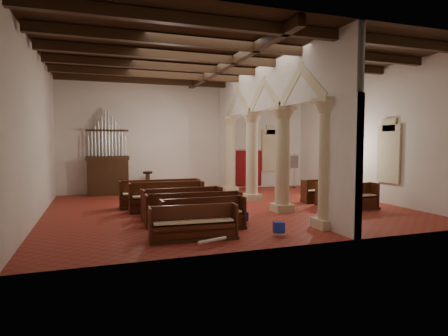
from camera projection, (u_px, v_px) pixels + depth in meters
floor at (226, 208)px, 15.50m from camera, size 14.00×14.00×0.00m
ceiling at (226, 61)px, 15.08m from camera, size 14.00×14.00×0.00m
wall_back at (191, 137)px, 20.95m from camera, size 14.00×0.02×6.00m
wall_front at (303, 131)px, 9.63m from camera, size 14.00×0.02×6.00m
wall_left at (37, 134)px, 13.03m from camera, size 0.02×12.00×6.00m
wall_right at (367, 136)px, 17.56m from camera, size 0.02×12.00×6.00m
ceiling_beams at (226, 65)px, 15.10m from camera, size 13.80×11.80×0.30m
arcade at (266, 122)px, 15.84m from camera, size 0.90×11.90×6.00m
window_right_a at (389, 154)px, 16.19m from camera, size 0.03×1.00×2.20m
window_right_b at (334, 152)px, 19.97m from camera, size 0.03×1.00×2.20m
window_back at (271, 151)px, 22.61m from camera, size 1.00×0.03×2.20m
pipe_organ at (108, 168)px, 19.14m from camera, size 2.10×0.85×4.40m
lectern at (148, 184)px, 19.84m from camera, size 0.51×0.52×1.20m
dossal_curtain at (249, 168)px, 22.14m from camera, size 1.80×0.07×2.17m
processional_banner at (294, 175)px, 22.08m from camera, size 0.47×0.60×2.07m
hymnal_box_a at (279, 227)px, 10.80m from camera, size 0.36×0.31×0.31m
hymnal_box_b at (243, 216)px, 12.39m from camera, size 0.31×0.26×0.30m
hymnal_box_c at (217, 207)px, 14.14m from camera, size 0.31×0.26×0.30m
tube_heater_a at (212, 240)px, 9.75m from camera, size 0.85×0.35×0.09m
tube_heater_b at (184, 225)px, 11.53m from camera, size 1.09×0.20×0.11m
nave_pew_0 at (194, 228)px, 10.39m from camera, size 2.49×0.79×0.96m
nave_pew_1 at (204, 220)px, 11.49m from camera, size 2.65×0.71×1.00m
nave_pew_2 at (194, 214)px, 12.35m from camera, size 3.21×0.86×1.04m
nave_pew_3 at (183, 208)px, 13.28m from camera, size 2.86×0.87×1.08m
nave_pew_4 at (177, 206)px, 13.97m from camera, size 2.66×0.84×0.99m
nave_pew_5 at (167, 201)px, 14.73m from camera, size 2.91×0.81×1.15m
nave_pew_6 at (160, 198)px, 15.63m from camera, size 3.31×0.79×1.14m
aisle_pew_0 at (354, 201)px, 14.96m from camera, size 2.10×0.76×1.06m
aisle_pew_1 at (336, 198)px, 16.05m from camera, size 1.78×0.68×0.98m
aisle_pew_2 at (324, 195)px, 16.92m from camera, size 2.08×0.77×1.01m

